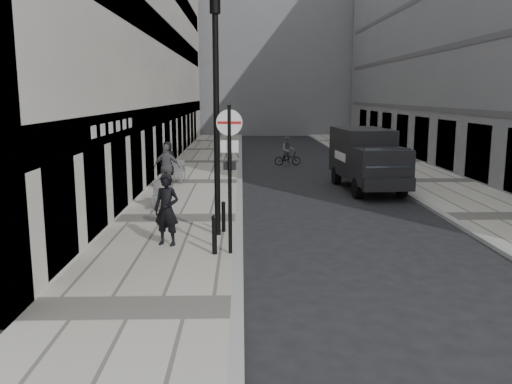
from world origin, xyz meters
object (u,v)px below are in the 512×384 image
lamppost (216,108)px  sign_post (230,160)px  panel_van (366,156)px  cyclist (288,154)px  walking_man (167,210)px

lamppost → sign_post: bearing=-78.0°
panel_van → lamppost: bearing=-131.1°
lamppost → panel_van: bearing=52.7°
panel_van → cyclist: 8.86m
sign_post → lamppost: 2.28m
walking_man → panel_van: 11.78m
sign_post → lamppost: bearing=106.7°
lamppost → panel_van: lamppost is taller
walking_man → cyclist: walking_man is taller
walking_man → lamppost: 3.15m
walking_man → cyclist: size_ratio=1.15×
panel_van → cyclist: bearing=104.1°
walking_man → lamppost: lamppost is taller
sign_post → lamppost: (-0.40, 1.88, 1.23)m
lamppost → panel_van: 10.37m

